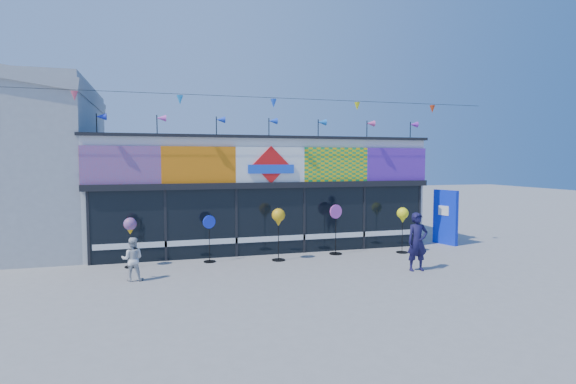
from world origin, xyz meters
name	(u,v)px	position (x,y,z in m)	size (l,w,h in m)	color
ground	(301,279)	(0.00, 0.00, 0.00)	(80.00, 80.00, 0.00)	gray
kite_shop	(255,191)	(0.00, 5.94, 2.05)	(16.00, 5.70, 5.31)	silver
blue_sign	(445,217)	(6.96, 3.40, 1.06)	(0.45, 1.05, 2.10)	#0E2AD9
spinner_0	(130,228)	(-4.54, 2.76, 1.22)	(0.39, 0.39, 1.52)	black
spinner_1	(209,237)	(-2.17, 2.82, 0.80)	(0.41, 0.38, 1.50)	black
spinner_2	(278,219)	(0.01, 2.43, 1.36)	(0.43, 0.43, 1.70)	black
spinner_3	(336,228)	(2.17, 2.83, 0.91)	(0.48, 0.44, 1.73)	black
spinner_4	(403,217)	(4.51, 2.41, 1.28)	(0.41, 0.41, 1.60)	black
adult_man	(417,242)	(3.58, -0.01, 0.86)	(0.63, 0.41, 1.72)	#151239
child	(132,259)	(-4.40, 1.14, 0.59)	(0.57, 0.33, 1.18)	silver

